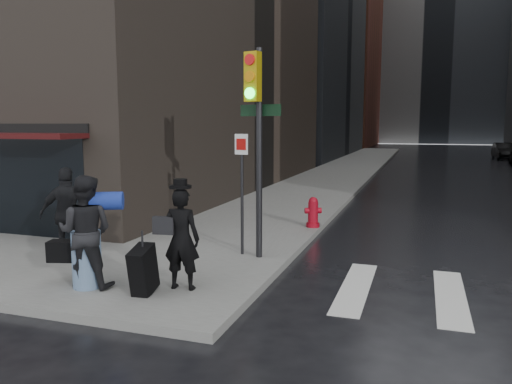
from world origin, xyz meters
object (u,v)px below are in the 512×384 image
traffic_light (255,125)px  man_greycoat (68,214)px  fire_hydrant (313,214)px  man_jeans (85,232)px  parked_car_5 (504,151)px  man_overcoat (174,243)px

traffic_light → man_greycoat: bearing=-144.0°
traffic_light → fire_hydrant: traffic_light is taller
man_jeans → fire_hydrant: size_ratio=2.34×
traffic_light → fire_hydrant: 4.25m
man_jeans → traffic_light: size_ratio=0.45×
man_greycoat → parked_car_5: 40.52m
traffic_light → man_jeans: bearing=-113.9°
traffic_light → parked_car_5: (9.76, 36.88, -2.22)m
traffic_light → parked_car_5: size_ratio=1.02×
fire_hydrant → parked_car_5: parked_car_5 is taller
fire_hydrant → man_overcoat: bearing=-100.9°
man_overcoat → traffic_light: (0.63, 2.37, 1.96)m
parked_car_5 → man_greycoat: bearing=-110.9°
man_greycoat → traffic_light: size_ratio=0.45×
fire_hydrant → traffic_light: bearing=-98.0°
traffic_light → fire_hydrant: bearing=96.3°
man_overcoat → traffic_light: 3.14m
man_jeans → parked_car_5: man_jeans is taller
man_jeans → man_greycoat: 1.90m
man_overcoat → fire_hydrant: 5.96m
parked_car_5 → traffic_light: bearing=-106.6°
man_greycoat → fire_hydrant: 6.34m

